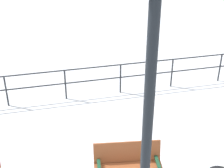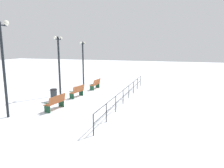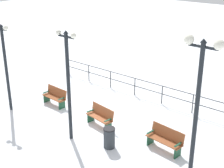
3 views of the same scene
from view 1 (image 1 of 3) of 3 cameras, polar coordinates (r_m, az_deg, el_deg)
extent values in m
cube|color=brown|center=(7.15, 2.81, -14.22)|extent=(0.62, 1.47, 0.04)
cube|color=brown|center=(7.14, 2.63, -11.59)|extent=(0.32, 1.43, 0.46)
cube|color=#19472D|center=(7.01, -2.27, -13.91)|extent=(0.38, 0.12, 0.04)
cube|color=#19472D|center=(7.15, 7.87, -13.20)|extent=(0.38, 0.12, 0.04)
cylinder|color=black|center=(4.80, 5.95, -10.46)|extent=(0.15, 0.15, 4.51)
cylinder|color=#26282D|center=(10.20, -17.79, -1.22)|extent=(0.05, 0.05, 0.98)
cylinder|color=#26282D|center=(10.17, -8.04, -0.14)|extent=(0.05, 0.05, 0.98)
cylinder|color=#26282D|center=(10.43, 1.47, 0.91)|extent=(0.05, 0.05, 0.98)
cylinder|color=#26282D|center=(10.97, 10.29, 1.87)|extent=(0.05, 0.05, 0.98)
cylinder|color=#26282D|center=(11.75, 18.13, 2.68)|extent=(0.05, 0.05, 0.98)
cylinder|color=#26282D|center=(10.05, -3.30, 2.86)|extent=(0.04, 12.18, 0.04)
cylinder|color=#26282D|center=(10.24, -3.23, 0.64)|extent=(0.04, 12.18, 0.04)
camera|label=2|loc=(19.97, 40.46, 17.96)|focal=33.48mm
camera|label=3|loc=(11.70, 104.24, 4.11)|focal=53.02mm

